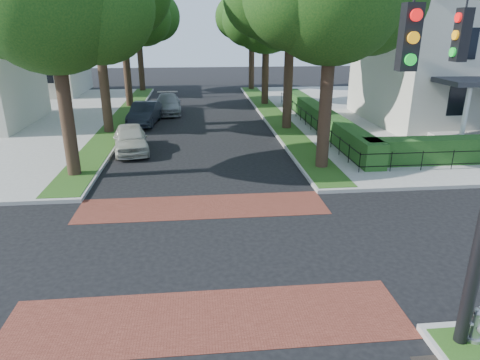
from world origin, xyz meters
name	(u,v)px	position (x,y,z in m)	size (l,w,h in m)	color
ground	(205,250)	(0.00, 0.00, 0.00)	(120.00, 120.00, 0.00)	black
sidewalk_ne	(458,113)	(19.50, 19.00, 0.07)	(30.00, 30.00, 0.15)	gray
crosswalk_far	(203,207)	(0.00, 3.20, 0.01)	(9.00, 2.20, 0.01)	maroon
crosswalk_near	(208,319)	(0.00, -3.20, 0.01)	(9.00, 2.20, 0.01)	maroon
grass_strip_ne	(274,115)	(5.40, 19.10, 0.16)	(1.60, 29.80, 0.02)	#1A4012
grass_strip_nw	(122,118)	(-5.40, 19.10, 0.16)	(1.60, 29.80, 0.02)	#1A4012
tree_right_far	(267,17)	(5.60, 24.22, 6.91)	(7.25, 6.23, 9.74)	black
tree_right_back	(253,15)	(5.60, 33.23, 7.27)	(7.50, 6.45, 10.20)	black
tree_left_far	(124,14)	(-5.40, 24.22, 7.12)	(7.00, 6.02, 9.86)	black
tree_left_back	(138,13)	(-5.40, 33.24, 7.41)	(7.75, 6.66, 10.44)	black
hedge_main_road	(321,118)	(7.70, 15.00, 0.75)	(1.00, 18.00, 1.20)	#184618
fence_main_road	(308,120)	(6.90, 15.00, 0.60)	(0.06, 18.00, 0.90)	black
house_victorian	(473,29)	(17.51, 15.92, 6.02)	(13.00, 13.05, 12.48)	beige
house_left_far	(28,40)	(-15.49, 31.99, 5.04)	(10.00, 9.00, 10.14)	beige
parked_car_front	(131,139)	(-3.60, 10.87, 0.71)	(1.68, 4.18, 1.42)	#B7B6A5
parked_car_middle	(145,113)	(-3.60, 17.58, 0.73)	(1.55, 4.44, 1.46)	black
parked_car_rear	(168,104)	(-2.30, 21.41, 0.69)	(1.93, 4.75, 1.38)	gray
fire_hydrant	(477,325)	(5.39, -4.61, 0.53)	(0.40, 0.38, 0.80)	#A7A6A9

